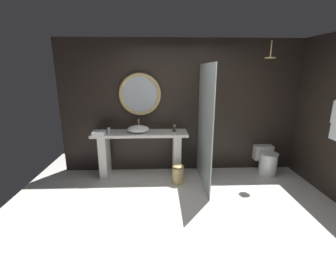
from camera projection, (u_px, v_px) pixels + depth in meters
name	position (u px, v px, depth m)	size (l,w,h in m)	color
ground_plane	(194.00, 223.00, 3.21)	(5.76, 5.76, 0.00)	silver
back_wall_panel	(182.00, 107.00, 4.70)	(4.80, 0.10, 2.60)	black
vanity_counter	(141.00, 148.00, 4.56)	(1.80, 0.50, 0.88)	silver
vessel_sink	(138.00, 129.00, 4.42)	(0.41, 0.34, 0.23)	white
tumbler_cup	(109.00, 130.00, 4.38)	(0.07, 0.07, 0.11)	silver
soap_dispenser	(174.00, 129.00, 4.48)	(0.07, 0.07, 0.14)	#3D3323
round_wall_mirror	(140.00, 94.00, 4.51)	(0.81, 0.06, 0.81)	tan
shower_glass_panel	(205.00, 127.00, 4.11)	(0.02, 1.28, 2.13)	silver
rain_shower_head	(270.00, 56.00, 4.02)	(0.18, 0.18, 0.29)	tan
toilet	(267.00, 160.00, 4.72)	(0.37, 0.55, 0.52)	white
waste_bin	(178.00, 174.00, 4.30)	(0.21, 0.21, 0.37)	tan
folded_hand_towel	(99.00, 133.00, 4.29)	(0.22, 0.20, 0.06)	white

